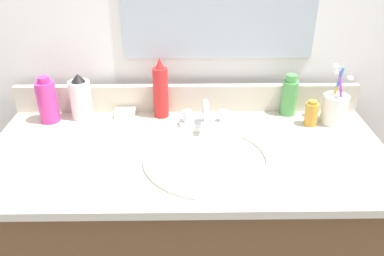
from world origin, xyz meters
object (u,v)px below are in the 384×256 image
(bottle_toner_green, at_px, (288,96))
(soap_bar, at_px, (124,113))
(cup_white_ceramic, at_px, (333,108))
(faucet, at_px, (204,117))
(bottle_spray_red, at_px, (159,91))
(bottle_oil_amber, at_px, (310,114))
(bottle_lotion_white, at_px, (79,98))
(bottle_soap_pink, at_px, (46,101))

(bottle_toner_green, bearing_deg, soap_bar, -178.48)
(cup_white_ceramic, bearing_deg, faucet, -177.78)
(bottle_spray_red, bearing_deg, cup_white_ceramic, -5.64)
(cup_white_ceramic, bearing_deg, bottle_toner_green, 153.92)
(bottle_oil_amber, height_order, cup_white_ceramic, cup_white_ceramic)
(bottle_lotion_white, bearing_deg, bottle_oil_amber, -4.89)
(cup_white_ceramic, height_order, soap_bar, cup_white_ceramic)
(bottle_spray_red, bearing_deg, bottle_lotion_white, -178.70)
(bottle_lotion_white, bearing_deg, cup_white_ceramic, -3.43)
(faucet, height_order, bottle_soap_pink, bottle_soap_pink)
(soap_bar, bearing_deg, bottle_toner_green, 1.52)
(faucet, relative_size, bottle_toner_green, 1.18)
(faucet, distance_m, bottle_soap_pink, 0.49)
(bottle_oil_amber, height_order, soap_bar, bottle_oil_amber)
(faucet, relative_size, bottle_soap_pink, 1.08)
(faucet, xyz_separation_m, soap_bar, (-0.26, 0.06, -0.02))
(bottle_lotion_white, xyz_separation_m, bottle_spray_red, (0.25, 0.01, 0.02))
(faucet, bearing_deg, bottle_lotion_white, 170.88)
(cup_white_ceramic, xyz_separation_m, soap_bar, (-0.66, 0.05, -0.04))
(bottle_lotion_white, height_order, cup_white_ceramic, cup_white_ceramic)
(faucet, height_order, bottle_toner_green, bottle_toner_green)
(faucet, bearing_deg, soap_bar, 166.03)
(faucet, xyz_separation_m, bottle_oil_amber, (0.33, 0.00, 0.01))
(bottle_soap_pink, relative_size, soap_bar, 2.32)
(bottle_soap_pink, bearing_deg, faucet, -4.45)
(bottle_lotion_white, distance_m, bottle_toner_green, 0.67)
(faucet, bearing_deg, bottle_oil_amber, 0.27)
(bottle_soap_pink, height_order, bottle_toner_green, bottle_soap_pink)
(bottle_lotion_white, distance_m, bottle_spray_red, 0.25)
(bottle_oil_amber, height_order, bottle_spray_red, bottle_spray_red)
(bottle_soap_pink, bearing_deg, bottle_toner_green, 3.00)
(faucet, bearing_deg, bottle_soap_pink, 175.55)
(bottle_lotion_white, relative_size, soap_bar, 2.32)
(cup_white_ceramic, bearing_deg, bottle_soap_pink, 178.54)
(bottle_oil_amber, bearing_deg, bottle_soap_pink, 177.43)
(bottle_spray_red, relative_size, cup_white_ceramic, 1.05)
(faucet, relative_size, bottle_oil_amber, 1.97)
(bottle_soap_pink, height_order, cup_white_ceramic, cup_white_ceramic)
(bottle_spray_red, distance_m, cup_white_ceramic, 0.54)
(bottle_oil_amber, height_order, bottle_soap_pink, bottle_soap_pink)
(bottle_toner_green, distance_m, soap_bar, 0.53)
(faucet, height_order, bottle_lotion_white, bottle_lotion_white)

